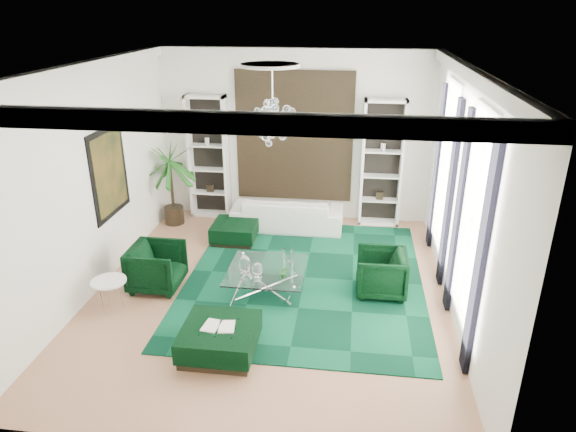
# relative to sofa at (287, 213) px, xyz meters

# --- Properties ---
(floor) EXTENTS (6.00, 7.00, 0.02)m
(floor) POSITION_rel_sofa_xyz_m (0.06, -2.75, -0.36)
(floor) COLOR tan
(floor) RESTS_ON ground
(ceiling) EXTENTS (6.00, 7.00, 0.02)m
(ceiling) POSITION_rel_sofa_xyz_m (0.06, -2.75, 3.46)
(ceiling) COLOR white
(ceiling) RESTS_ON ground
(wall_back) EXTENTS (6.00, 0.02, 3.80)m
(wall_back) POSITION_rel_sofa_xyz_m (0.06, 0.76, 1.55)
(wall_back) COLOR white
(wall_back) RESTS_ON ground
(wall_front) EXTENTS (6.00, 0.02, 3.80)m
(wall_front) POSITION_rel_sofa_xyz_m (0.06, -6.26, 1.55)
(wall_front) COLOR white
(wall_front) RESTS_ON ground
(wall_left) EXTENTS (0.02, 7.00, 3.80)m
(wall_left) POSITION_rel_sofa_xyz_m (-2.95, -2.75, 1.55)
(wall_left) COLOR white
(wall_left) RESTS_ON ground
(wall_right) EXTENTS (0.02, 7.00, 3.80)m
(wall_right) POSITION_rel_sofa_xyz_m (3.07, -2.75, 1.55)
(wall_right) COLOR white
(wall_right) RESTS_ON ground
(crown_molding) EXTENTS (6.00, 7.00, 0.18)m
(crown_molding) POSITION_rel_sofa_xyz_m (0.06, -2.75, 3.35)
(crown_molding) COLOR white
(crown_molding) RESTS_ON ceiling
(ceiling_medallion) EXTENTS (0.90, 0.90, 0.05)m
(ceiling_medallion) POSITION_rel_sofa_xyz_m (0.06, -2.45, 3.42)
(ceiling_medallion) COLOR white
(ceiling_medallion) RESTS_ON ceiling
(tapestry) EXTENTS (2.50, 0.06, 2.80)m
(tapestry) POSITION_rel_sofa_xyz_m (0.06, 0.71, 1.55)
(tapestry) COLOR black
(tapestry) RESTS_ON wall_back
(shelving_left) EXTENTS (0.90, 0.38, 2.80)m
(shelving_left) POSITION_rel_sofa_xyz_m (-1.89, 0.56, 1.05)
(shelving_left) COLOR white
(shelving_left) RESTS_ON floor
(shelving_right) EXTENTS (0.90, 0.38, 2.80)m
(shelving_right) POSITION_rel_sofa_xyz_m (2.01, 0.56, 1.05)
(shelving_right) COLOR white
(shelving_right) RESTS_ON floor
(painting) EXTENTS (0.04, 1.30, 1.60)m
(painting) POSITION_rel_sofa_xyz_m (-2.91, -2.15, 1.50)
(painting) COLOR black
(painting) RESTS_ON wall_left
(window_near) EXTENTS (0.03, 1.10, 2.90)m
(window_near) POSITION_rel_sofa_xyz_m (3.05, -3.65, 1.55)
(window_near) COLOR white
(window_near) RESTS_ON wall_right
(curtain_near_a) EXTENTS (0.07, 0.30, 3.25)m
(curtain_near_a) POSITION_rel_sofa_xyz_m (3.02, -4.43, 1.30)
(curtain_near_a) COLOR black
(curtain_near_a) RESTS_ON floor
(curtain_near_b) EXTENTS (0.07, 0.30, 3.25)m
(curtain_near_b) POSITION_rel_sofa_xyz_m (3.02, -2.87, 1.30)
(curtain_near_b) COLOR black
(curtain_near_b) RESTS_ON floor
(window_far) EXTENTS (0.03, 1.10, 2.90)m
(window_far) POSITION_rel_sofa_xyz_m (3.05, -1.25, 1.55)
(window_far) COLOR white
(window_far) RESTS_ON wall_right
(curtain_far_a) EXTENTS (0.07, 0.30, 3.25)m
(curtain_far_a) POSITION_rel_sofa_xyz_m (3.02, -2.03, 1.30)
(curtain_far_a) COLOR black
(curtain_far_a) RESTS_ON floor
(curtain_far_b) EXTENTS (0.07, 0.30, 3.25)m
(curtain_far_b) POSITION_rel_sofa_xyz_m (3.02, -0.47, 1.30)
(curtain_far_b) COLOR black
(curtain_far_b) RESTS_ON floor
(rug) EXTENTS (4.20, 5.00, 0.02)m
(rug) POSITION_rel_sofa_xyz_m (0.61, -2.22, -0.34)
(rug) COLOR black
(rug) RESTS_ON floor
(sofa) EXTENTS (2.42, 0.95, 0.71)m
(sofa) POSITION_rel_sofa_xyz_m (0.00, 0.00, 0.00)
(sofa) COLOR silver
(sofa) RESTS_ON floor
(armchair_left) EXTENTS (0.88, 0.86, 0.80)m
(armchair_left) POSITION_rel_sofa_xyz_m (-1.92, -2.86, 0.05)
(armchair_left) COLOR black
(armchair_left) RESTS_ON floor
(armchair_right) EXTENTS (0.85, 0.82, 0.77)m
(armchair_right) POSITION_rel_sofa_xyz_m (1.95, -2.55, 0.03)
(armchair_right) COLOR black
(armchair_right) RESTS_ON floor
(coffee_table) EXTENTS (1.31, 1.31, 0.45)m
(coffee_table) POSITION_rel_sofa_xyz_m (0.01, -2.79, -0.13)
(coffee_table) COLOR white
(coffee_table) RESTS_ON floor
(ottoman_side) EXTENTS (0.90, 0.90, 0.40)m
(ottoman_side) POSITION_rel_sofa_xyz_m (-1.01, -0.80, -0.15)
(ottoman_side) COLOR black
(ottoman_side) RESTS_ON floor
(ottoman_front) EXTENTS (1.04, 1.04, 0.42)m
(ottoman_front) POSITION_rel_sofa_xyz_m (-0.38, -4.49, -0.14)
(ottoman_front) COLOR black
(ottoman_front) RESTS_ON floor
(book) EXTENTS (0.46, 0.31, 0.03)m
(book) POSITION_rel_sofa_xyz_m (-0.38, -4.49, 0.08)
(book) COLOR white
(book) RESTS_ON ottoman_front
(side_table) EXTENTS (0.56, 0.56, 0.54)m
(side_table) POSITION_rel_sofa_xyz_m (-2.40, -3.67, -0.09)
(side_table) COLOR white
(side_table) RESTS_ON floor
(palm) EXTENTS (1.48, 1.48, 2.37)m
(palm) POSITION_rel_sofa_xyz_m (-2.59, -0.05, 0.83)
(palm) COLOR #1E5C1B
(palm) RESTS_ON floor
(chandelier) EXTENTS (0.89, 0.89, 0.81)m
(chandelier) POSITION_rel_sofa_xyz_m (0.05, -2.19, 2.50)
(chandelier) COLOR white
(chandelier) RESTS_ON ceiling
(table_plant) EXTENTS (0.12, 0.10, 0.21)m
(table_plant) POSITION_rel_sofa_xyz_m (0.34, -3.06, 0.20)
(table_plant) COLOR #1E5C1B
(table_plant) RESTS_ON coffee_table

